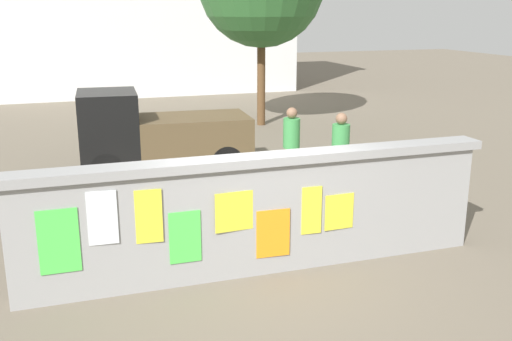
{
  "coord_description": "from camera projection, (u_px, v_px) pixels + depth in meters",
  "views": [
    {
      "loc": [
        -2.46,
        -7.17,
        3.54
      ],
      "look_at": [
        0.53,
        1.81,
        0.92
      ],
      "focal_mm": 41.54,
      "sensor_mm": 36.0,
      "label": 1
    }
  ],
  "objects": [
    {
      "name": "bicycle_near",
      "position": [
        53.0,
        202.0,
        9.99
      ],
      "size": [
        1.71,
        0.44,
        0.95
      ],
      "color": "black",
      "rests_on": "ground"
    },
    {
      "name": "person_bystander",
      "position": [
        340.0,
        146.0,
        11.32
      ],
      "size": [
        0.4,
        0.4,
        1.62
      ],
      "color": "yellow",
      "rests_on": "ground"
    },
    {
      "name": "bicycle_far",
      "position": [
        311.0,
        209.0,
        9.63
      ],
      "size": [
        1.71,
        0.44,
        0.95
      ],
      "color": "black",
      "rests_on": "ground"
    },
    {
      "name": "poster_wall",
      "position": [
        260.0,
        213.0,
        8.02
      ],
      "size": [
        6.69,
        0.42,
        1.66
      ],
      "color": "#959595",
      "rests_on": "ground"
    },
    {
      "name": "auto_rickshaw_truck",
      "position": [
        156.0,
        134.0,
        12.79
      ],
      "size": [
        3.69,
        1.73,
        1.85
      ],
      "color": "black",
      "rests_on": "ground"
    },
    {
      "name": "motorcycle",
      "position": [
        181.0,
        203.0,
        9.65
      ],
      "size": [
        1.9,
        0.56,
        0.87
      ],
      "color": "black",
      "rests_on": "ground"
    },
    {
      "name": "ground",
      "position": [
        163.0,
        147.0,
        15.57
      ],
      "size": [
        60.0,
        60.0,
        0.0
      ],
      "primitive_type": "plane",
      "color": "#6B6051"
    },
    {
      "name": "person_walking",
      "position": [
        291.0,
        139.0,
        11.92
      ],
      "size": [
        0.41,
        0.41,
        1.62
      ],
      "color": "yellow",
      "rests_on": "ground"
    }
  ]
}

